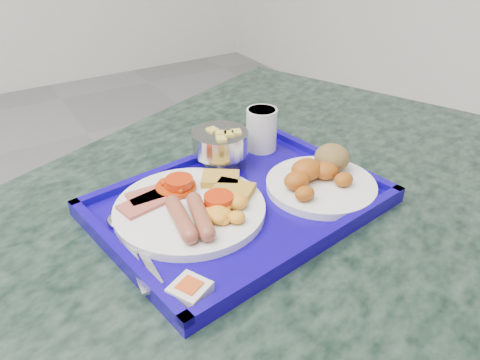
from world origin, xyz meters
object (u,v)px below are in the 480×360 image
object	(u,v)px
juice_cup	(262,128)
fruit_bowl	(220,143)
bread_plate	(321,177)
table	(257,291)
tray	(240,203)
main_plate	(195,206)

from	to	relation	value
juice_cup	fruit_bowl	bearing A→B (deg)	-170.38
bread_plate	juice_cup	world-z (taller)	juice_cup
table	juice_cup	size ratio (longest dim) A/B	17.63
tray	fruit_bowl	distance (m)	0.13
fruit_bowl	tray	bearing A→B (deg)	-104.94
tray	main_plate	xyz separation A→B (m)	(-0.08, 0.01, 0.02)
bread_plate	juice_cup	bearing A→B (deg)	92.49
tray	juice_cup	bearing A→B (deg)	45.61
main_plate	juice_cup	bearing A→B (deg)	31.29
tray	main_plate	world-z (taller)	main_plate
main_plate	fruit_bowl	world-z (taller)	fruit_bowl
fruit_bowl	juice_cup	size ratio (longest dim) A/B	1.23
table	bread_plate	xyz separation A→B (m)	(0.11, -0.03, 0.24)
table	bread_plate	bearing A→B (deg)	-14.16
main_plate	tray	bearing A→B (deg)	-5.77
tray	fruit_bowl	world-z (taller)	fruit_bowl
table	fruit_bowl	xyz separation A→B (m)	(-0.00, 0.13, 0.26)
main_plate	fruit_bowl	xyz separation A→B (m)	(0.11, 0.11, 0.03)
table	tray	bearing A→B (deg)	166.33
bread_plate	fruit_bowl	bearing A→B (deg)	125.26
tray	fruit_bowl	size ratio (longest dim) A/B	4.80
bread_plate	fruit_bowl	world-z (taller)	fruit_bowl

